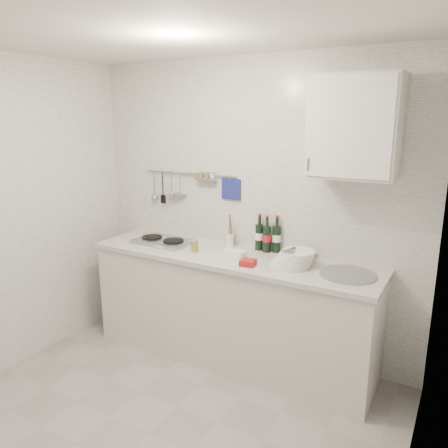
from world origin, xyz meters
name	(u,v)px	position (x,y,z in m)	size (l,w,h in m)	color
floor	(150,433)	(0.00, 0.00, 0.00)	(3.00, 3.00, 0.00)	gray
ceiling	(130,21)	(0.00, 0.00, 2.50)	(3.00, 3.00, 0.00)	silver
back_wall	(248,209)	(0.00, 1.40, 1.25)	(3.00, 0.02, 2.50)	silver
wall_right	(417,304)	(1.50, 0.00, 1.25)	(0.02, 2.80, 2.50)	silver
counter	(232,310)	(0.01, 1.10, 0.43)	(2.44, 0.64, 0.96)	beige
wall_rail	(188,184)	(-0.60, 1.37, 1.43)	(0.98, 0.09, 0.34)	#93969B
wall_cabinet	(355,127)	(0.90, 1.22, 1.95)	(0.60, 0.38, 0.70)	beige
plate_stack_hob	(169,243)	(-0.61, 1.08, 0.93)	(0.31, 0.31, 0.03)	#5565C2
plate_stack_sink	(294,259)	(0.55, 1.09, 0.98)	(0.32, 0.31, 0.13)	white
wine_bottles	(268,233)	(0.21, 1.34, 1.07)	(0.22, 0.11, 0.31)	black
butter_dish	(235,254)	(0.05, 1.07, 0.95)	(0.19, 0.09, 0.06)	white
strawberry_punnet	(248,263)	(0.24, 0.94, 0.94)	(0.11, 0.11, 0.05)	#B52314
utensil_crock	(230,239)	(-0.13, 1.31, 0.99)	(0.07, 0.07, 0.29)	white
jar_a	(230,239)	(-0.15, 1.35, 0.97)	(0.07, 0.07, 0.10)	olive
jar_b	(312,254)	(0.60, 1.35, 0.95)	(0.06, 0.06, 0.06)	olive
jar_c	(308,256)	(0.60, 1.25, 0.97)	(0.06, 0.06, 0.09)	olive
jar_d	(194,246)	(-0.31, 1.03, 0.97)	(0.06, 0.06, 0.10)	olive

